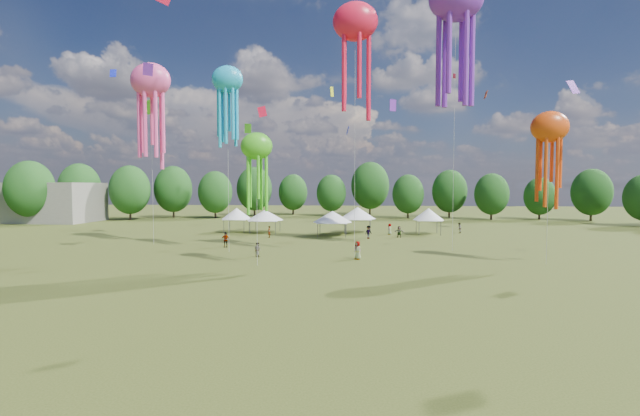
{
  "coord_description": "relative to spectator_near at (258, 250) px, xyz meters",
  "views": [
    {
      "loc": [
        1.75,
        -12.12,
        7.39
      ],
      "look_at": [
        -0.59,
        15.0,
        6.0
      ],
      "focal_mm": 24.54,
      "sensor_mm": 36.0,
      "label": 1
    }
  ],
  "objects": [
    {
      "name": "spectator_near",
      "position": [
        0.0,
        0.0,
        0.0
      ],
      "size": [
        0.94,
        0.9,
        1.53
      ],
      "primitive_type": "imported",
      "rotation": [
        0.0,
        0.0,
        2.54
      ],
      "color": "gray",
      "rests_on": "ground"
    },
    {
      "name": "spectators_far",
      "position": [
        11.33,
        14.65,
        0.11
      ],
      "size": [
        32.52,
        26.54,
        1.84
      ],
      "color": "gray",
      "rests_on": "ground"
    },
    {
      "name": "festival_tents",
      "position": [
        5.06,
        22.65,
        2.18
      ],
      "size": [
        34.5,
        10.19,
        4.06
      ],
      "color": "#47474C",
      "rests_on": "ground"
    },
    {
      "name": "show_kites",
      "position": [
        8.53,
        4.29,
        19.66
      ],
      "size": [
        47.48,
        15.97,
        30.63
      ],
      "color": "#1AABDF",
      "rests_on": "ground"
    },
    {
      "name": "treeline",
      "position": [
        4.71,
        30.33,
        5.78
      ],
      "size": [
        201.57,
        95.24,
        13.43
      ],
      "color": "#38281C",
      "rests_on": "ground"
    }
  ]
}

